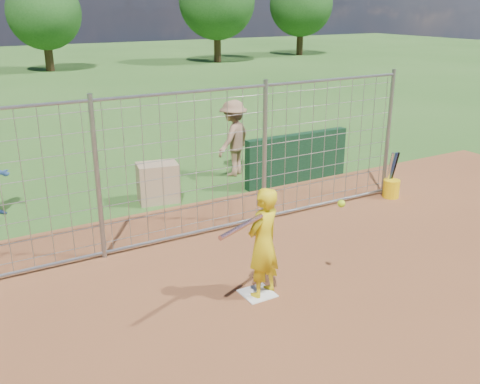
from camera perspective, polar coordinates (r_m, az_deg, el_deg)
ground at (r=7.72m, az=1.07°, el=-10.19°), size 100.00×100.00×0.00m
home_plate at (r=7.57m, az=1.87°, el=-10.77°), size 0.43×0.43×0.02m
dugout_wall at (r=12.05m, az=6.10°, el=3.63°), size 2.60×0.20×1.10m
batter at (r=7.21m, az=2.50°, el=-5.46°), size 0.66×0.54×1.56m
bystander_c at (r=12.38m, az=-0.70°, el=5.76°), size 1.31×1.15×1.76m
equipment_bin at (r=10.92m, az=-8.74°, el=1.00°), size 0.89×0.69×0.80m
equipment_in_play at (r=6.69m, az=2.93°, el=-3.06°), size 1.90×0.41×0.16m
bucket_with_bats at (r=11.50m, az=15.82°, el=0.62°), size 0.34×0.34×0.97m
backstop_fence at (r=8.86m, az=-5.59°, el=2.58°), size 9.08×0.08×2.60m
tree_line at (r=34.50m, az=-20.10°, el=18.22°), size 44.66×6.72×6.48m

